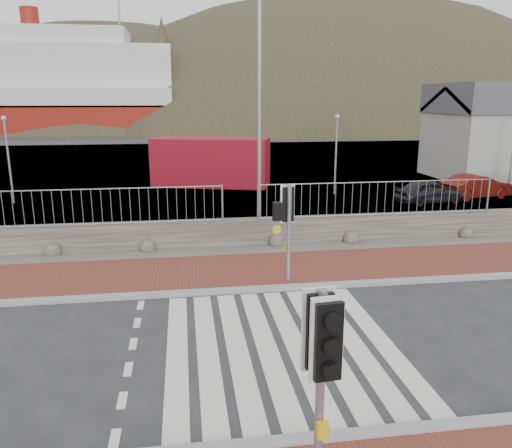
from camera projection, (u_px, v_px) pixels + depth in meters
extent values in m
plane|color=#28282B|center=(281.00, 345.00, 10.20)|extent=(220.00, 220.00, 0.00)
cube|color=brown|center=(251.00, 271.00, 14.51)|extent=(40.00, 3.00, 0.08)
cube|color=gray|center=(320.00, 440.00, 7.31)|extent=(40.00, 0.25, 0.12)
cube|color=gray|center=(259.00, 289.00, 13.07)|extent=(40.00, 0.25, 0.12)
cube|color=silver|center=(177.00, 353.00, 9.91)|extent=(0.42, 5.60, 0.01)
cube|color=silver|center=(207.00, 350.00, 9.99)|extent=(0.42, 5.60, 0.01)
cube|color=silver|center=(237.00, 348.00, 10.08)|extent=(0.42, 5.60, 0.01)
cube|color=silver|center=(266.00, 346.00, 10.16)|extent=(0.42, 5.60, 0.01)
cube|color=silver|center=(295.00, 344.00, 10.25)|extent=(0.42, 5.60, 0.01)
cube|color=silver|center=(323.00, 342.00, 10.33)|extent=(0.42, 5.60, 0.01)
cube|color=silver|center=(351.00, 340.00, 10.41)|extent=(0.42, 5.60, 0.01)
cube|color=silver|center=(379.00, 338.00, 10.50)|extent=(0.42, 5.60, 0.01)
cube|color=#59544C|center=(243.00, 251.00, 16.43)|extent=(40.00, 1.50, 0.06)
cube|color=#443F38|center=(240.00, 232.00, 17.10)|extent=(40.00, 0.60, 0.90)
cylinder|color=gray|center=(90.00, 189.00, 15.87)|extent=(8.40, 0.04, 0.04)
cylinder|color=gray|center=(222.00, 204.00, 16.61)|extent=(0.07, 0.07, 1.20)
cylinder|color=gray|center=(378.00, 182.00, 17.22)|extent=(8.40, 0.04, 0.04)
cylinder|color=gray|center=(258.00, 203.00, 16.78)|extent=(0.07, 0.07, 1.20)
cylinder|color=gray|center=(488.00, 196.00, 17.96)|extent=(0.07, 0.07, 1.20)
cube|color=#4C4C4F|center=(208.00, 166.00, 36.97)|extent=(120.00, 40.00, 0.50)
cube|color=#3F4C54|center=(195.00, 134.00, 70.54)|extent=(220.00, 50.00, 0.05)
cube|color=silver|center=(65.00, 68.00, 70.60)|extent=(30.00, 12.00, 6.00)
cube|color=silver|center=(62.00, 39.00, 69.62)|extent=(18.00, 10.00, 2.50)
cylinder|color=maroon|center=(30.00, 19.00, 68.44)|extent=(2.40, 2.40, 3.00)
cylinder|color=gray|center=(119.00, 9.00, 69.76)|extent=(0.30, 0.30, 6.00)
ellipsoid|color=#2A2D1B|center=(117.00, 230.00, 97.31)|extent=(106.40, 68.40, 76.00)
ellipsoid|color=#2A2D1B|center=(339.00, 249.00, 105.12)|extent=(140.00, 90.00, 100.00)
cylinder|color=gray|center=(320.00, 399.00, 6.00)|extent=(0.11, 0.11, 2.80)
cube|color=gold|center=(319.00, 424.00, 6.09)|extent=(0.15, 0.09, 0.22)
cube|color=black|center=(322.00, 334.00, 5.79)|extent=(0.42, 0.28, 1.05)
sphere|color=#0CE53F|center=(321.00, 357.00, 5.87)|extent=(0.15, 0.15, 0.15)
cylinder|color=gray|center=(289.00, 236.00, 13.24)|extent=(0.11, 0.11, 2.74)
cube|color=gold|center=(289.00, 248.00, 13.32)|extent=(0.15, 0.10, 0.22)
cube|color=black|center=(289.00, 205.00, 13.04)|extent=(0.43, 0.30, 1.03)
sphere|color=#0CE53F|center=(289.00, 216.00, 13.11)|extent=(0.15, 0.15, 0.15)
cube|color=black|center=(277.00, 211.00, 12.97)|extent=(0.24, 0.19, 0.49)
cylinder|color=gray|center=(259.00, 123.00, 17.08)|extent=(0.14, 0.14, 8.20)
cube|color=maroon|center=(212.00, 162.00, 28.76)|extent=(7.01, 4.42, 2.72)
imported|color=black|center=(429.00, 192.00, 23.93)|extent=(3.47, 1.81, 1.13)
imported|color=#55110C|center=(477.00, 187.00, 25.05)|extent=(3.85, 1.99, 1.21)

